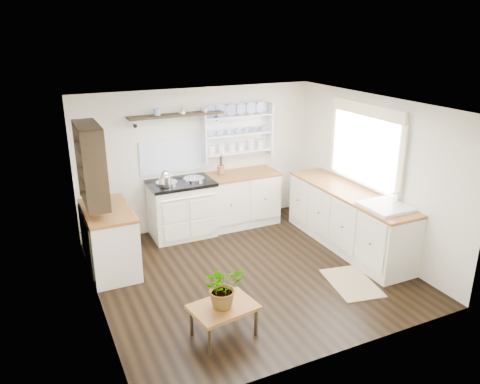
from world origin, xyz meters
name	(u,v)px	position (x,y,z in m)	size (l,w,h in m)	color
floor	(250,272)	(0.00, 0.00, 0.00)	(4.00, 3.80, 0.01)	black
wall_back	(199,158)	(0.00, 1.90, 1.15)	(4.00, 0.02, 2.30)	beige
wall_right	(372,174)	(2.00, 0.00, 1.15)	(0.02, 3.80, 2.30)	beige
wall_left	(92,219)	(-2.00, 0.00, 1.15)	(0.02, 3.80, 2.30)	beige
ceiling	(251,105)	(0.00, 0.00, 2.30)	(4.00, 3.80, 0.01)	white
window	(365,145)	(1.95, 0.15, 1.56)	(0.08, 1.55, 1.22)	white
aga_cooker	(182,208)	(-0.44, 1.57, 0.46)	(1.02, 0.71, 0.94)	#EFE6CF
back_cabinets	(240,198)	(0.60, 1.60, 0.46)	(1.27, 0.63, 0.90)	white
right_cabinets	(348,218)	(1.70, 0.10, 0.46)	(0.62, 2.43, 0.90)	white
belfast_sink	(384,215)	(1.70, -0.65, 0.80)	(0.55, 0.60, 0.45)	white
left_cabinets	(110,239)	(-1.70, 0.90, 0.46)	(0.62, 1.13, 0.90)	white
plate_rack	(236,131)	(0.65, 1.86, 1.56)	(1.20, 0.22, 0.90)	white
high_shelf	(176,116)	(-0.40, 1.78, 1.91)	(1.50, 0.29, 0.16)	black
left_shelving	(91,164)	(-1.84, 0.90, 1.55)	(0.28, 0.80, 1.05)	black
kettle	(165,178)	(-0.72, 1.45, 1.04)	(0.19, 0.19, 0.23)	silver
utensil_crock	(221,170)	(0.29, 1.68, 0.98)	(0.12, 0.12, 0.14)	brown
center_table	(224,309)	(-0.88, -1.13, 0.33)	(0.75, 0.59, 0.37)	brown
potted_plant	(223,286)	(-0.88, -1.13, 0.61)	(0.43, 0.37, 0.48)	#3F7233
floor_rug	(352,283)	(1.08, -0.85, 0.01)	(0.55, 0.85, 0.02)	olive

